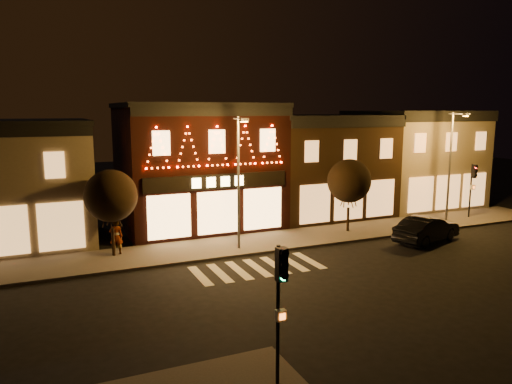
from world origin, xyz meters
TOP-DOWN VIEW (x-y plane):
  - ground at (0.00, 0.00)m, footprint 120.00×120.00m
  - sidewalk_far at (2.00, 8.00)m, footprint 44.00×4.00m
  - building_pulp at (0.00, 13.98)m, footprint 10.20×8.34m
  - building_right_a at (9.50, 13.99)m, footprint 9.20×8.28m
  - building_right_b at (18.50, 13.99)m, footprint 9.20×8.28m
  - traffic_signal_near at (-3.80, -6.16)m, footprint 0.29×0.42m
  - traffic_signal_far at (18.68, 7.89)m, footprint 0.31×0.44m
  - streetlamp_mid at (0.25, 7.02)m, footprint 0.57×1.69m
  - streetlamp_right at (16.37, 7.72)m, footprint 0.72×1.72m
  - tree_left at (-6.39, 8.60)m, footprint 2.77×2.77m
  - tree_right at (8.20, 8.09)m, footprint 2.78×2.78m
  - dark_sedan at (11.29, 4.36)m, footprint 5.09×2.96m
  - pedestrian at (-6.20, 8.82)m, footprint 0.79×0.62m

SIDE VIEW (x-z plane):
  - ground at x=0.00m, z-range 0.00..0.00m
  - sidewalk_far at x=2.00m, z-range 0.00..0.15m
  - dark_sedan at x=11.29m, z-range 0.00..1.58m
  - pedestrian at x=-6.20m, z-range 0.15..2.06m
  - traffic_signal_far at x=18.68m, z-range 0.98..4.87m
  - traffic_signal_near at x=-3.80m, z-range 0.98..5.06m
  - tree_left at x=-6.39m, z-range 1.08..5.71m
  - tree_right at x=8.20m, z-range 1.08..5.73m
  - building_right_a at x=9.50m, z-range 0.01..7.51m
  - building_right_b at x=18.50m, z-range 0.01..7.81m
  - building_pulp at x=0.00m, z-range 0.01..8.31m
  - streetlamp_mid at x=0.25m, z-range 0.79..8.14m
  - streetlamp_right at x=16.37m, z-range 0.81..8.36m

